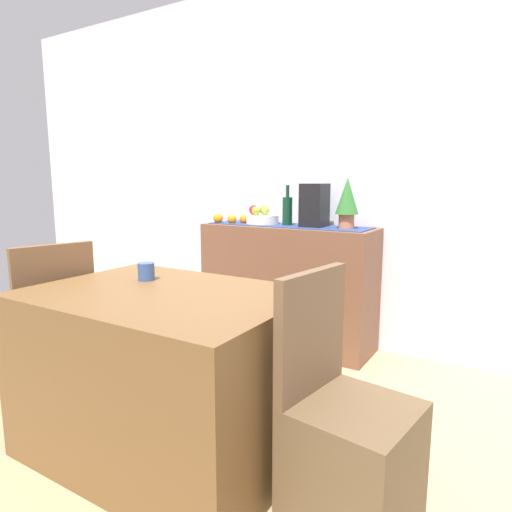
{
  "coord_description": "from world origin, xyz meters",
  "views": [
    {
      "loc": [
        1.36,
        -1.95,
        1.21
      ],
      "look_at": [
        -0.04,
        0.35,
        0.76
      ],
      "focal_mm": 31.16,
      "sensor_mm": 36.0,
      "label": 1
    }
  ],
  "objects": [
    {
      "name": "ground_plane",
      "position": [
        0.0,
        0.0,
        -0.01
      ],
      "size": [
        6.4,
        6.4,
        0.02
      ],
      "primitive_type": "cube",
      "color": "tan",
      "rests_on": "ground"
    },
    {
      "name": "room_wall_rear",
      "position": [
        0.0,
        1.18,
        1.35
      ],
      "size": [
        6.4,
        0.06,
        2.7
      ],
      "primitive_type": "cube",
      "color": "silver",
      "rests_on": "ground"
    },
    {
      "name": "sideboard_console",
      "position": [
        -0.12,
        0.92,
        0.45
      ],
      "size": [
        1.28,
        0.42,
        0.89
      ],
      "primitive_type": "cube",
      "color": "brown",
      "rests_on": "ground"
    },
    {
      "name": "table_runner",
      "position": [
        -0.12,
        0.92,
        0.89
      ],
      "size": [
        1.2,
        0.32,
        0.01
      ],
      "primitive_type": "cube",
      "color": "navy",
      "rests_on": "sideboard_console"
    },
    {
      "name": "fruit_bowl",
      "position": [
        -0.33,
        0.92,
        0.93
      ],
      "size": [
        0.24,
        0.24,
        0.06
      ],
      "primitive_type": "cylinder",
      "color": "white",
      "rests_on": "table_runner"
    },
    {
      "name": "apple_right",
      "position": [
        -0.3,
        0.91,
        0.99
      ],
      "size": [
        0.06,
        0.06,
        0.06
      ],
      "primitive_type": "sphere",
      "color": "#8EA337",
      "rests_on": "fruit_bowl"
    },
    {
      "name": "apple_front",
      "position": [
        -0.35,
        0.86,
        1.0
      ],
      "size": [
        0.07,
        0.07,
        0.07
      ],
      "primitive_type": "sphere",
      "color": "#97AA2D",
      "rests_on": "fruit_bowl"
    },
    {
      "name": "apple_left",
      "position": [
        -0.34,
        0.97,
        1.0
      ],
      "size": [
        0.07,
        0.07,
        0.07
      ],
      "primitive_type": "sphere",
      "color": "olive",
      "rests_on": "fruit_bowl"
    },
    {
      "name": "apple_center",
      "position": [
        -0.4,
        0.92,
        1.0
      ],
      "size": [
        0.07,
        0.07,
        0.07
      ],
      "primitive_type": "sphere",
      "color": "red",
      "rests_on": "fruit_bowl"
    },
    {
      "name": "wine_bottle",
      "position": [
        -0.12,
        0.92,
        1.0
      ],
      "size": [
        0.07,
        0.07,
        0.29
      ],
      "color": "#103A22",
      "rests_on": "sideboard_console"
    },
    {
      "name": "coffee_maker",
      "position": [
        0.09,
        0.92,
        1.04
      ],
      "size": [
        0.16,
        0.18,
        0.3
      ],
      "primitive_type": "cube",
      "color": "black",
      "rests_on": "sideboard_console"
    },
    {
      "name": "potted_plant",
      "position": [
        0.33,
        0.92,
        1.09
      ],
      "size": [
        0.15,
        0.15,
        0.35
      ],
      "color": "#BE6E4C",
      "rests_on": "sideboard_console"
    },
    {
      "name": "orange_loose_near_bowl",
      "position": [
        -0.55,
        0.84,
        0.93
      ],
      "size": [
        0.07,
        0.07,
        0.07
      ],
      "primitive_type": "sphere",
      "color": "orange",
      "rests_on": "sideboard_console"
    },
    {
      "name": "orange_loose_end",
      "position": [
        -0.48,
        0.89,
        0.93
      ],
      "size": [
        0.07,
        0.07,
        0.07
      ],
      "primitive_type": "sphere",
      "color": "orange",
      "rests_on": "sideboard_console"
    },
    {
      "name": "orange_loose_far",
      "position": [
        -0.67,
        0.83,
        0.93
      ],
      "size": [
        0.08,
        0.08,
        0.08
      ],
      "primitive_type": "sphere",
      "color": "orange",
      "rests_on": "sideboard_console"
    },
    {
      "name": "dining_table",
      "position": [
        0.05,
        -0.57,
        0.37
      ],
      "size": [
        1.17,
        0.84,
        0.74
      ],
      "primitive_type": "cube",
      "color": "brown",
      "rests_on": "ground"
    },
    {
      "name": "coffee_cup",
      "position": [
        -0.18,
        -0.44,
        0.78
      ],
      "size": [
        0.08,
        0.08,
        0.08
      ],
      "primitive_type": "cylinder",
      "color": "#34538E",
      "rests_on": "dining_table"
    },
    {
      "name": "chair_near_window",
      "position": [
        -0.8,
        -0.57,
        0.27
      ],
      "size": [
        0.49,
        0.49,
        0.9
      ],
      "color": "brown",
      "rests_on": "ground"
    },
    {
      "name": "chair_by_corner",
      "position": [
        0.9,
        -0.56,
        0.27
      ],
      "size": [
        0.45,
        0.45,
        0.9
      ],
      "color": "brown",
      "rests_on": "ground"
    }
  ]
}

